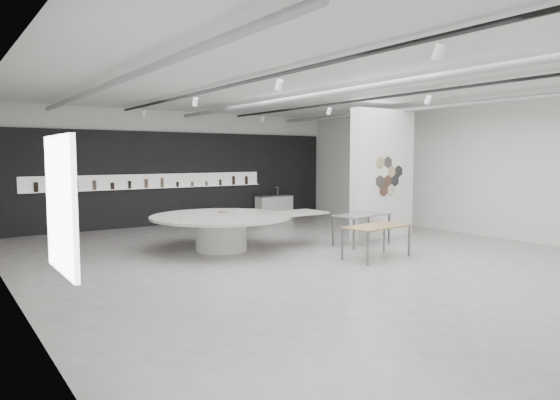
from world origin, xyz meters
TOP-DOWN VIEW (x-y plane):
  - room at (-0.09, -0.00)m, footprint 12.02×14.02m
  - back_wall_display at (-0.08, 6.93)m, footprint 11.80×0.27m
  - partition_column at (3.50, 1.00)m, footprint 2.20×0.38m
  - display_island at (-1.21, 1.74)m, footprint 4.38×3.44m
  - sample_table_wood at (1.13, -1.07)m, footprint 1.65×0.94m
  - sample_table_stone at (2.11, 0.40)m, footprint 1.62×0.95m
  - kitchen_counter at (3.59, 6.55)m, footprint 1.43×0.56m

SIDE VIEW (x-z plane):
  - kitchen_counter at x=3.59m, z-range -0.16..0.97m
  - display_island at x=-1.21m, z-range 0.13..1.00m
  - sample_table_wood at x=1.13m, z-range 0.31..1.05m
  - sample_table_stone at x=2.11m, z-range 0.33..1.12m
  - back_wall_display at x=-0.08m, z-range -0.01..3.09m
  - partition_column at x=3.50m, z-range 0.00..3.60m
  - room at x=-0.09m, z-range 0.16..3.98m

